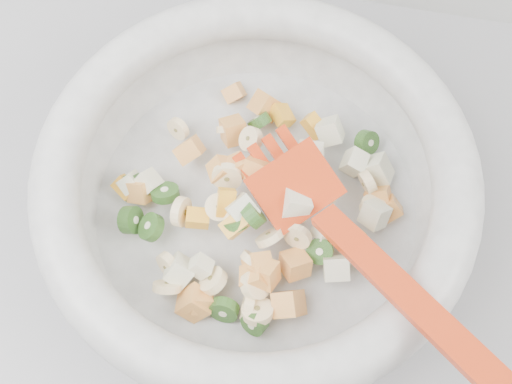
# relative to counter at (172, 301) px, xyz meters

# --- Properties ---
(counter) EXTENTS (2.00, 0.60, 0.90)m
(counter) POSITION_rel_counter_xyz_m (0.00, 0.00, 0.00)
(counter) COLOR gray
(counter) RESTS_ON ground
(mixing_bowl) EXTENTS (0.43, 0.39, 0.15)m
(mixing_bowl) POSITION_rel_counter_xyz_m (0.14, -0.00, 0.51)
(mixing_bowl) COLOR silver
(mixing_bowl) RESTS_ON counter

